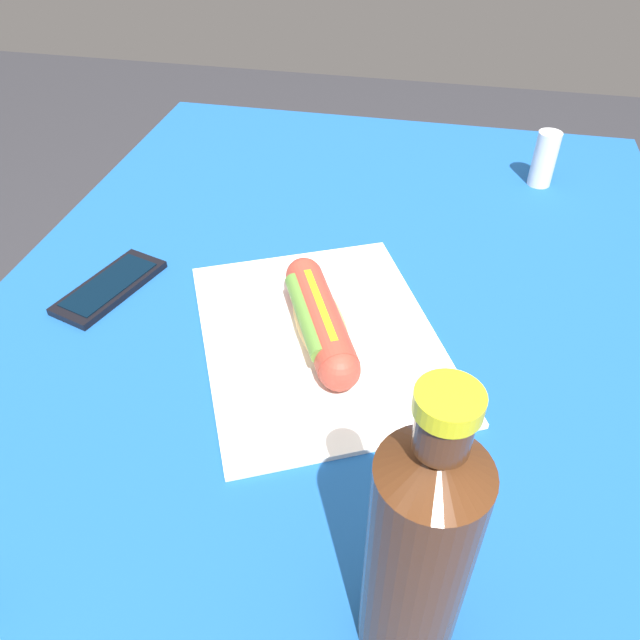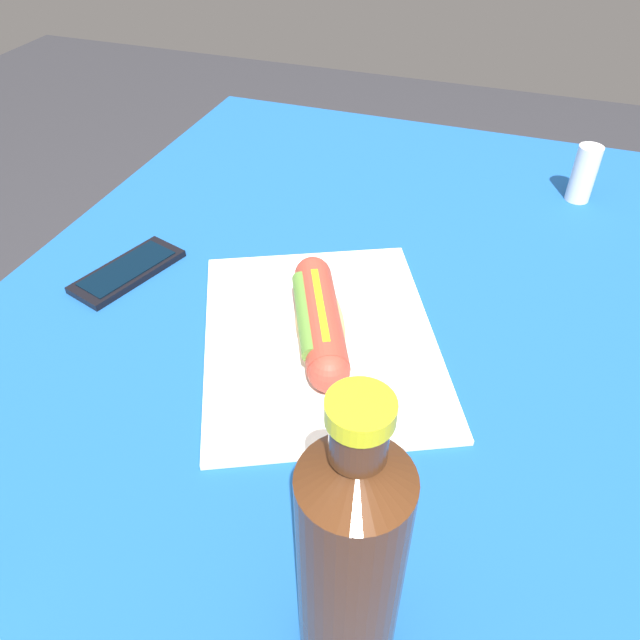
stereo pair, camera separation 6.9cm
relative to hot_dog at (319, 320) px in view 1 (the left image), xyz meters
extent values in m
plane|color=#2D2D33|center=(0.02, -0.01, -0.78)|extent=(6.00, 6.00, 0.00)
cylinder|color=brown|center=(0.53, -0.34, -0.42)|extent=(0.07, 0.07, 0.72)
cylinder|color=brown|center=(0.53, 0.31, -0.42)|extent=(0.07, 0.07, 0.72)
cube|color=brown|center=(0.02, -0.01, -0.05)|extent=(1.18, 0.81, 0.03)
cube|color=#19519E|center=(0.02, -0.01, -0.03)|extent=(1.24, 0.87, 0.00)
cube|color=white|center=(0.00, 0.00, -0.03)|extent=(0.41, 0.38, 0.01)
ellipsoid|color=#DBB26B|center=(0.00, 0.00, 0.00)|extent=(0.17, 0.12, 0.04)
cylinder|color=#A83D2D|center=(0.00, 0.00, 0.00)|extent=(0.17, 0.11, 0.05)
sphere|color=#A83D2D|center=(0.07, 0.03, 0.00)|extent=(0.04, 0.04, 0.04)
sphere|color=#A83D2D|center=(-0.07, -0.04, 0.00)|extent=(0.04, 0.04, 0.04)
cube|color=yellow|center=(0.00, 0.00, 0.02)|extent=(0.12, 0.06, 0.00)
cylinder|color=#568433|center=(-0.01, 0.01, 0.01)|extent=(0.13, 0.08, 0.02)
cube|color=black|center=(0.04, 0.28, -0.03)|extent=(0.16, 0.10, 0.01)
cube|color=black|center=(0.04, 0.28, -0.02)|extent=(0.13, 0.08, 0.00)
cylinder|color=#4C2814|center=(-0.30, -0.13, 0.07)|extent=(0.07, 0.07, 0.20)
cone|color=#4C2814|center=(-0.30, -0.13, 0.18)|extent=(0.07, 0.07, 0.02)
cylinder|color=#4C2814|center=(-0.30, -0.13, 0.20)|extent=(0.03, 0.03, 0.03)
cylinder|color=yellow|center=(-0.30, -0.13, 0.22)|extent=(0.04, 0.04, 0.01)
cylinder|color=silver|center=(0.44, -0.27, 0.01)|extent=(0.04, 0.04, 0.09)
camera|label=1|loc=(-0.51, -0.11, 0.45)|focal=34.82mm
camera|label=2|loc=(-0.50, -0.17, 0.45)|focal=34.82mm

